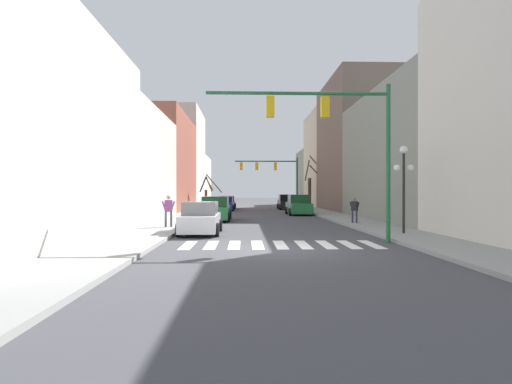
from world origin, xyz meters
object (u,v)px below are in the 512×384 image
Objects in this scene: traffic_signal_near at (335,127)px; car_parked_left_mid at (201,219)px; street_tree_left_near at (311,187)px; street_tree_right_near at (207,192)px; pedestrian_crossing_street at (355,208)px; car_parked_left_near at (216,209)px; car_parked_right_mid at (227,203)px; car_parked_left_far at (286,202)px; traffic_signal_far at (273,171)px; car_driving_toward_lane at (299,205)px; car_driving_away_lane at (225,204)px; pedestrian_waiting_at_curb at (168,208)px; street_lamp_right_corner at (404,171)px.

car_parked_left_mid is (-5.84, 3.72, -3.97)m from traffic_signal_near.
car_parked_left_mid is at bearing -109.74° from street_tree_left_near.
pedestrian_crossing_street is at bearing -61.12° from street_tree_right_near.
car_parked_left_near is at bearing -82.42° from street_tree_right_near.
pedestrian_crossing_street is (8.94, -24.88, 0.35)m from car_parked_right_mid.
car_parked_left_mid is at bearing 165.42° from car_parked_left_far.
car_parked_left_mid is at bearing 179.89° from car_parked_right_mid.
traffic_signal_far is 5.09m from car_parked_left_far.
car_driving_away_lane is at bearing 40.52° from car_driving_toward_lane.
car_parked_left_near is at bearing -117.27° from street_tree_left_near.
car_parked_left_near is (-6.97, -7.16, -0.03)m from car_driving_toward_lane.
traffic_signal_near is 1.64× the size of car_parked_left_near.
street_tree_right_near is at bearing 161.36° from pedestrian_crossing_street.
car_parked_left_far is 26.70m from pedestrian_waiting_at_curb.
car_driving_away_lane is (-9.54, 25.74, -2.32)m from street_lamp_right_corner.
car_parked_left_near is 9.81m from pedestrian_crossing_street.
street_tree_right_near is at bearing 7.58° from car_parked_left_near.
car_parked_left_far is at bearing 61.34° from traffic_signal_far.
car_driving_away_lane is at bearing 110.33° from street_lamp_right_corner.
street_tree_left_near is (10.25, -0.96, 1.95)m from car_parked_right_mid.
car_driving_toward_lane is at bearing -104.38° from street_tree_left_near.
traffic_signal_near is 34.14m from car_parked_right_mid.
street_lamp_right_corner is at bearing -91.41° from street_tree_left_near.
pedestrian_crossing_street reaches higher than car_parked_left_mid.
street_tree_left_near is at bearing -27.27° from car_parked_left_near.
car_parked_right_mid is (-5.32, 5.49, -3.61)m from traffic_signal_far.
traffic_signal_near is 7.98m from car_parked_left_mid.
pedestrian_waiting_at_curb is at bearing 162.22° from car_parked_left_near.
traffic_signal_far is at bearing 11.78° from car_driving_toward_lane.
pedestrian_crossing_street reaches higher than car_driving_away_lane.
car_parked_left_near is at bearing 114.42° from traffic_signal_near.
street_lamp_right_corner is at bearing 141.83° from pedestrian_waiting_at_curb.
traffic_signal_far is 1.71× the size of street_lamp_right_corner.
pedestrian_waiting_at_curb is at bearing 162.09° from street_lamp_right_corner.
car_driving_away_lane is (-7.10, -3.09, -0.09)m from car_parked_left_far.
pedestrian_waiting_at_curb reaches higher than car_parked_right_mid.
car_driving_away_lane is 1.11× the size of street_tree_right_near.
car_parked_right_mid is at bearing 134.08° from traffic_signal_far.
car_parked_left_near reaches higher than car_driving_away_lane.
traffic_signal_far is 1.09× the size of street_tree_left_near.
traffic_signal_near is at bearing -67.87° from pedestrian_crossing_street.
car_driving_toward_lane is 12.62m from street_tree_right_near.
street_tree_left_near reaches higher than car_driving_away_lane.
car_driving_away_lane is at bearing 113.51° from car_parked_left_far.
traffic_signal_near is 27.92m from traffic_signal_far.
traffic_signal_near is at bearing -148.38° from street_lamp_right_corner.
pedestrian_waiting_at_curb is at bearing 146.57° from car_driving_toward_lane.
traffic_signal_near is at bearing -74.59° from street_tree_right_near.
street_lamp_right_corner is at bearing -171.87° from car_driving_toward_lane.
pedestrian_crossing_street is at bearing 95.19° from street_lamp_right_corner.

